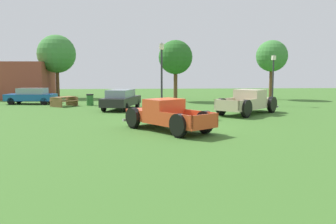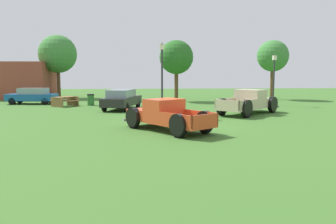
{
  "view_description": "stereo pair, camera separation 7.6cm",
  "coord_description": "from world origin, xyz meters",
  "px_view_note": "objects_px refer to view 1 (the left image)",
  "views": [
    {
      "loc": [
        -1.93,
        -17.09,
        2.8
      ],
      "look_at": [
        -0.69,
        -0.79,
        0.9
      ],
      "focal_mm": 37.34,
      "sensor_mm": 36.0,
      "label": 1
    },
    {
      "loc": [
        -1.85,
        -17.1,
        2.8
      ],
      "look_at": [
        -0.69,
        -0.79,
        0.9
      ],
      "focal_mm": 37.34,
      "sensor_mm": 36.0,
      "label": 2
    }
  ],
  "objects_px": {
    "sedan_distant_b": "(31,96)",
    "trash_can": "(90,100)",
    "lamp_post_near": "(273,79)",
    "picnic_table": "(64,100)",
    "oak_tree_center": "(176,57)",
    "oak_tree_east": "(272,56)",
    "pickup_truck_foreground": "(163,115)",
    "lamp_post_far": "(162,78)",
    "pickup_truck_behind_left": "(250,102)",
    "sedan_distant_a": "(121,99)",
    "oak_tree_west": "(57,54)"
  },
  "relations": [
    {
      "from": "sedan_distant_b",
      "to": "trash_can",
      "type": "distance_m",
      "value": 5.54
    },
    {
      "from": "lamp_post_near",
      "to": "trash_can",
      "type": "distance_m",
      "value": 15.17
    },
    {
      "from": "picnic_table",
      "to": "oak_tree_center",
      "type": "bearing_deg",
      "value": 24.2
    },
    {
      "from": "lamp_post_near",
      "to": "oak_tree_east",
      "type": "height_order",
      "value": "oak_tree_east"
    },
    {
      "from": "lamp_post_near",
      "to": "oak_tree_center",
      "type": "relative_size",
      "value": 0.73
    },
    {
      "from": "pickup_truck_foreground",
      "to": "lamp_post_far",
      "type": "height_order",
      "value": "lamp_post_far"
    },
    {
      "from": "sedan_distant_b",
      "to": "oak_tree_center",
      "type": "height_order",
      "value": "oak_tree_center"
    },
    {
      "from": "picnic_table",
      "to": "trash_can",
      "type": "height_order",
      "value": "trash_can"
    },
    {
      "from": "pickup_truck_behind_left",
      "to": "oak_tree_center",
      "type": "relative_size",
      "value": 0.88
    },
    {
      "from": "sedan_distant_a",
      "to": "lamp_post_far",
      "type": "xyz_separation_m",
      "value": [
        2.76,
        -4.23,
        1.62
      ]
    },
    {
      "from": "pickup_truck_behind_left",
      "to": "lamp_post_far",
      "type": "relative_size",
      "value": 1.11
    },
    {
      "from": "sedan_distant_a",
      "to": "oak_tree_west",
      "type": "xyz_separation_m",
      "value": [
        -7.35,
        11.89,
        3.84
      ]
    },
    {
      "from": "sedan_distant_b",
      "to": "lamp_post_near",
      "type": "bearing_deg",
      "value": -8.42
    },
    {
      "from": "pickup_truck_foreground",
      "to": "lamp_post_far",
      "type": "distance_m",
      "value": 5.39
    },
    {
      "from": "pickup_truck_foreground",
      "to": "trash_can",
      "type": "bearing_deg",
      "value": 112.71
    },
    {
      "from": "oak_tree_east",
      "to": "oak_tree_west",
      "type": "distance_m",
      "value": 22.15
    },
    {
      "from": "sedan_distant_a",
      "to": "lamp_post_far",
      "type": "relative_size",
      "value": 1.04
    },
    {
      "from": "lamp_post_near",
      "to": "oak_tree_west",
      "type": "xyz_separation_m",
      "value": [
        -19.61,
        9.86,
        2.43
      ]
    },
    {
      "from": "trash_can",
      "to": "oak_tree_west",
      "type": "height_order",
      "value": "oak_tree_west"
    },
    {
      "from": "sedan_distant_a",
      "to": "oak_tree_east",
      "type": "distance_m",
      "value": 17.18
    },
    {
      "from": "pickup_truck_behind_left",
      "to": "lamp_post_near",
      "type": "relative_size",
      "value": 1.22
    },
    {
      "from": "pickup_truck_foreground",
      "to": "oak_tree_west",
      "type": "height_order",
      "value": "oak_tree_west"
    },
    {
      "from": "oak_tree_east",
      "to": "oak_tree_west",
      "type": "xyz_separation_m",
      "value": [
        -21.88,
        3.45,
        0.3
      ]
    },
    {
      "from": "lamp_post_near",
      "to": "lamp_post_far",
      "type": "height_order",
      "value": "lamp_post_far"
    },
    {
      "from": "pickup_truck_behind_left",
      "to": "oak_tree_west",
      "type": "relative_size",
      "value": 0.76
    },
    {
      "from": "lamp_post_far",
      "to": "picnic_table",
      "type": "distance_m",
      "value": 10.39
    },
    {
      "from": "pickup_truck_foreground",
      "to": "sedan_distant_b",
      "type": "bearing_deg",
      "value": 126.25
    },
    {
      "from": "lamp_post_far",
      "to": "oak_tree_west",
      "type": "distance_m",
      "value": 19.16
    },
    {
      "from": "pickup_truck_behind_left",
      "to": "trash_can",
      "type": "relative_size",
      "value": 5.33
    },
    {
      "from": "pickup_truck_behind_left",
      "to": "oak_tree_center",
      "type": "height_order",
      "value": "oak_tree_center"
    },
    {
      "from": "pickup_truck_foreground",
      "to": "oak_tree_east",
      "type": "bearing_deg",
      "value": 55.99
    },
    {
      "from": "picnic_table",
      "to": "oak_tree_center",
      "type": "relative_size",
      "value": 0.41
    },
    {
      "from": "lamp_post_far",
      "to": "oak_tree_center",
      "type": "bearing_deg",
      "value": 80.08
    },
    {
      "from": "sedan_distant_b",
      "to": "oak_tree_center",
      "type": "relative_size",
      "value": 0.75
    },
    {
      "from": "pickup_truck_foreground",
      "to": "sedan_distant_a",
      "type": "xyz_separation_m",
      "value": [
        -2.53,
        9.35,
        0.06
      ]
    },
    {
      "from": "pickup_truck_foreground",
      "to": "trash_can",
      "type": "height_order",
      "value": "pickup_truck_foreground"
    },
    {
      "from": "sedan_distant_b",
      "to": "lamp_post_far",
      "type": "height_order",
      "value": "lamp_post_far"
    },
    {
      "from": "pickup_truck_behind_left",
      "to": "sedan_distant_a",
      "type": "bearing_deg",
      "value": 159.78
    },
    {
      "from": "pickup_truck_foreground",
      "to": "oak_tree_west",
      "type": "relative_size",
      "value": 0.75
    },
    {
      "from": "lamp_post_near",
      "to": "trash_can",
      "type": "height_order",
      "value": "lamp_post_near"
    },
    {
      "from": "pickup_truck_behind_left",
      "to": "sedan_distant_b",
      "type": "height_order",
      "value": "pickup_truck_behind_left"
    },
    {
      "from": "sedan_distant_a",
      "to": "picnic_table",
      "type": "xyz_separation_m",
      "value": [
        -4.74,
        2.71,
        -0.28
      ]
    },
    {
      "from": "sedan_distant_b",
      "to": "oak_tree_center",
      "type": "distance_m",
      "value": 13.31
    },
    {
      "from": "oak_tree_center",
      "to": "pickup_truck_foreground",
      "type": "bearing_deg",
      "value": -97.63
    },
    {
      "from": "trash_can",
      "to": "sedan_distant_b",
      "type": "bearing_deg",
      "value": 161.67
    },
    {
      "from": "pickup_truck_foreground",
      "to": "lamp_post_far",
      "type": "xyz_separation_m",
      "value": [
        0.23,
        5.12,
        1.68
      ]
    },
    {
      "from": "lamp_post_near",
      "to": "lamp_post_far",
      "type": "bearing_deg",
      "value": -146.64
    },
    {
      "from": "pickup_truck_behind_left",
      "to": "trash_can",
      "type": "bearing_deg",
      "value": 150.48
    },
    {
      "from": "pickup_truck_behind_left",
      "to": "oak_tree_west",
      "type": "height_order",
      "value": "oak_tree_west"
    },
    {
      "from": "picnic_table",
      "to": "trash_can",
      "type": "bearing_deg",
      "value": 16.34
    }
  ]
}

